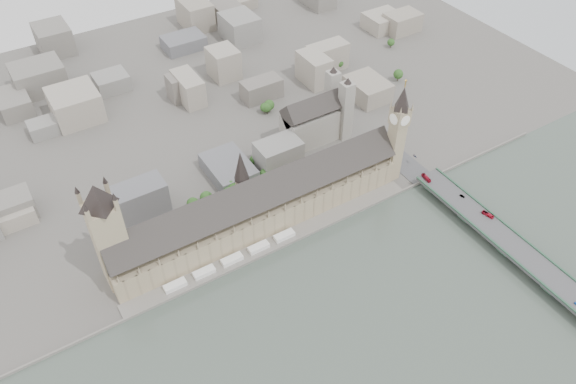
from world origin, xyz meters
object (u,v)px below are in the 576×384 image
westminster_bridge (483,225)px  victoria_tower (107,230)px  car_silver (462,196)px  car_approach (415,156)px  red_bus_north (426,178)px  palace_of_westminster (258,206)px  elizabeth_tower (398,128)px  westminster_abbey (317,118)px  red_bus_south (488,215)px

westminster_bridge → victoria_tower: bearing=158.2°
car_silver → car_approach: car_silver is taller
victoria_tower → red_bus_north: 284.88m
palace_of_westminster → car_silver: size_ratio=57.73×
elizabeth_tower → red_bus_north: (17.69, -28.57, -46.20)m
red_bus_north → westminster_abbey: bearing=117.9°
westminster_abbey → elizabeth_tower: bearing=-72.7°
red_bus_north → westminster_bridge: bearing=-77.9°
westminster_bridge → red_bus_south: red_bus_south is taller
westminster_abbey → red_bus_south: 189.04m
westminster_bridge → red_bus_south: bearing=24.1°
car_silver → victoria_tower: bearing=149.2°
elizabeth_tower → red_bus_south: elizabeth_tower is taller
victoria_tower → car_approach: victoria_tower is taller
victoria_tower → westminster_bridge: bearing=-21.8°
victoria_tower → elizabeth_tower: bearing=-4.0°
victoria_tower → car_silver: victoria_tower is taller
palace_of_westminster → westminster_abbey: westminster_abbey is taller
westminster_bridge → westminster_abbey: 190.56m
elizabeth_tower → car_silver: 84.30m
red_bus_north → car_silver: 36.82m
westminster_abbey → car_approach: bearing=-56.0°
westminster_bridge → red_bus_south: (6.72, 3.01, 6.64)m
car_silver → elizabeth_tower: bearing=99.7°
palace_of_westminster → elizabeth_tower: 142.94m
westminster_bridge → car_approach: (6.63, 96.93, 5.76)m
palace_of_westminster → red_bus_north: size_ratio=22.62×
red_bus_south → car_silver: red_bus_south is taller
elizabeth_tower → victoria_tower: (-260.00, 18.00, -2.88)m
palace_of_westminster → red_bus_north: palace_of_westminster is taller
palace_of_westminster → car_silver: bearing=-24.2°
westminster_bridge → car_approach: 97.32m
palace_of_westminster → victoria_tower: size_ratio=2.65×
palace_of_westminster → elizabeth_tower: elizabeth_tower is taller
victoria_tower → westminster_bridge: (284.00, -113.50, -50.08)m
palace_of_westminster → elizabeth_tower: size_ratio=2.47×
elizabeth_tower → westminster_abbey: (-27.08, 87.00, -33.01)m
car_silver → red_bus_north: bearing=93.2°
elizabeth_tower → car_silver: (29.21, -63.53, -47.08)m
westminster_abbey → red_bus_south: westminster_abbey is taller
red_bus_south → car_silver: (-1.51, 28.96, -0.76)m
westminster_abbey → victoria_tower: bearing=-163.5°
car_approach → car_silver: bearing=-89.2°
westminster_bridge → red_bus_north: red_bus_north is taller
elizabeth_tower → victoria_tower: 260.64m
elizabeth_tower → victoria_tower: elizabeth_tower is taller
red_bus_south → westminster_bridge: bearing=-168.3°
elizabeth_tower → victoria_tower: size_ratio=1.07×
palace_of_westminster → red_bus_south: bearing=-31.7°
westminster_bridge → car_silver: size_ratio=70.80×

